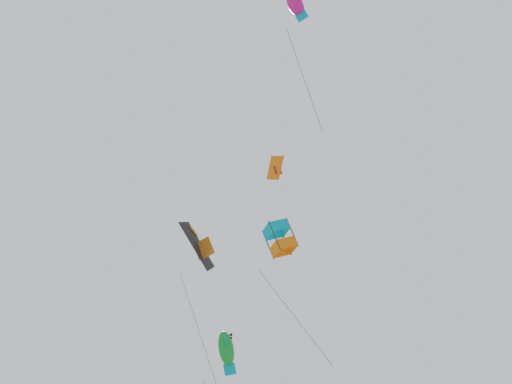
{
  "coord_description": "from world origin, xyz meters",
  "views": [
    {
      "loc": [
        16.59,
        16.7,
        26.2
      ],
      "look_at": [
        1.86,
        -0.64,
        40.83
      ],
      "focal_mm": 42.77,
      "sensor_mm": 36.0,
      "label": 1
    }
  ],
  "objects_px": {
    "kite_fish_upper_right": "(226,349)",
    "kite_delta_near_left": "(199,246)",
    "kite_delta_low_drifter": "(276,168)",
    "kite_box_mid_left": "(280,239)",
    "kite_fish_far_centre": "(295,5)"
  },
  "relations": [
    {
      "from": "kite_fish_upper_right",
      "to": "kite_delta_low_drifter",
      "type": "xyz_separation_m",
      "value": [
        -9.34,
        -7.68,
        15.23
      ]
    },
    {
      "from": "kite_fish_upper_right",
      "to": "kite_box_mid_left",
      "type": "relative_size",
      "value": 1.72
    },
    {
      "from": "kite_fish_upper_right",
      "to": "kite_delta_near_left",
      "type": "relative_size",
      "value": 1.05
    },
    {
      "from": "kite_box_mid_left",
      "to": "kite_delta_low_drifter",
      "type": "height_order",
      "value": "kite_delta_low_drifter"
    },
    {
      "from": "kite_fish_far_centre",
      "to": "kite_delta_low_drifter",
      "type": "bearing_deg",
      "value": -151.85
    },
    {
      "from": "kite_fish_upper_right",
      "to": "kite_fish_far_centre",
      "type": "height_order",
      "value": "kite_fish_far_centre"
    },
    {
      "from": "kite_fish_far_centre",
      "to": "kite_box_mid_left",
      "type": "bearing_deg",
      "value": -142.57
    },
    {
      "from": "kite_delta_near_left",
      "to": "kite_delta_low_drifter",
      "type": "bearing_deg",
      "value": 151.85
    },
    {
      "from": "kite_fish_upper_right",
      "to": "kite_delta_near_left",
      "type": "distance_m",
      "value": 11.23
    },
    {
      "from": "kite_fish_far_centre",
      "to": "kite_box_mid_left",
      "type": "height_order",
      "value": "kite_fish_far_centre"
    },
    {
      "from": "kite_delta_near_left",
      "to": "kite_fish_upper_right",
      "type": "bearing_deg",
      "value": 30.01
    },
    {
      "from": "kite_box_mid_left",
      "to": "kite_delta_low_drifter",
      "type": "bearing_deg",
      "value": 160.72
    },
    {
      "from": "kite_box_mid_left",
      "to": "kite_fish_far_centre",
      "type": "bearing_deg",
      "value": -6.47
    },
    {
      "from": "kite_fish_upper_right",
      "to": "kite_box_mid_left",
      "type": "distance_m",
      "value": 5.88
    },
    {
      "from": "kite_fish_upper_right",
      "to": "kite_fish_far_centre",
      "type": "relative_size",
      "value": 1.3
    }
  ]
}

